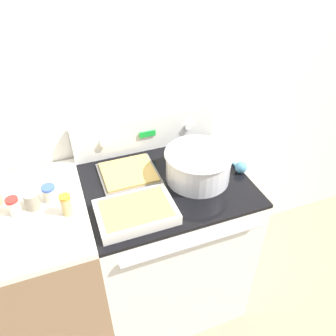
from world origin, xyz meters
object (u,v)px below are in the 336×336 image
Objects in this scene: mixing_bowl at (198,164)px; casserole_dish at (136,212)px; spice_jar_red_cap at (14,206)px; baking_tray at (128,173)px; spice_jar_orange_cap at (66,205)px; spice_jar_blue_cap at (49,193)px; spice_jar_white_cap at (32,199)px; ladle at (238,165)px.

mixing_bowl is 0.98× the size of casserole_dish.
mixing_bowl is at bearing -2.89° from spice_jar_red_cap.
spice_jar_orange_cap is (-0.31, -0.18, 0.05)m from baking_tray.
baking_tray is 2.84× the size of spice_jar_orange_cap.
spice_jar_blue_cap is (-0.38, -0.07, 0.04)m from baking_tray.
baking_tray is at bearing 10.21° from spice_jar_blue_cap.
spice_jar_blue_cap is (-0.33, 0.22, 0.02)m from casserole_dish.
mixing_bowl is 0.63m from spice_jar_orange_cap.
mixing_bowl reaches higher than spice_jar_white_cap.
spice_jar_orange_cap is 0.22m from spice_jar_red_cap.
baking_tray is 0.38m from spice_jar_blue_cap.
baking_tray is at bearing 11.40° from spice_jar_white_cap.
casserole_dish is 0.45m from spice_jar_white_cap.
spice_jar_red_cap is at bearing 177.51° from ladle.
ladle is 0.85m from spice_jar_orange_cap.
spice_jar_orange_cap is 1.10× the size of spice_jar_white_cap.
mixing_bowl is 1.17× the size of baking_tray.
casserole_dish reaches higher than baking_tray.
casserole_dish is 0.52m from spice_jar_red_cap.
spice_jar_blue_cap is at bearing 175.02° from ladle.
mixing_bowl is 3.31× the size of spice_jar_orange_cap.
spice_jar_blue_cap is (-0.69, 0.08, -0.03)m from mixing_bowl.
casserole_dish is at bearing -33.53° from spice_jar_blue_cap.
casserole_dish is at bearing -166.28° from ladle.
ladle is (0.22, -0.00, -0.06)m from mixing_bowl.
ladle is at bearing -3.28° from spice_jar_white_cap.
casserole_dish is 3.36× the size of spice_jar_orange_cap.
spice_jar_white_cap reaches higher than spice_jar_blue_cap.
spice_jar_orange_cap is at bearing -176.57° from mixing_bowl.
mixing_bowl is at bearing 22.22° from casserole_dish.
ladle is 0.92m from spice_jar_blue_cap.
spice_jar_white_cap is (-0.99, 0.06, 0.03)m from ladle.
spice_jar_blue_cap is at bearing 12.73° from spice_jar_red_cap.
ladle is 4.14× the size of spice_jar_blue_cap.
spice_jar_white_cap is (-0.14, 0.09, -0.00)m from spice_jar_orange_cap.
casserole_dish is 1.19× the size of baking_tray.
spice_jar_red_cap is at bearing 177.11° from mixing_bowl.
spice_jar_orange_cap is at bearing -20.82° from spice_jar_red_cap.
mixing_bowl is at bearing 3.43° from spice_jar_orange_cap.
spice_jar_orange_cap is at bearing -33.64° from spice_jar_white_cap.
ladle is (0.54, -0.15, 0.01)m from baking_tray.
spice_jar_orange_cap reaches higher than spice_jar_red_cap.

